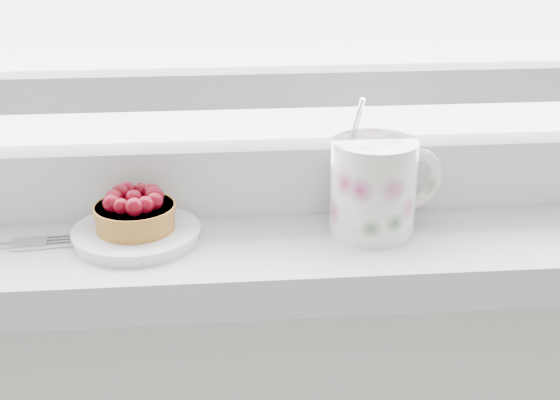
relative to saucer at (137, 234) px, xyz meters
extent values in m
cube|color=silver|center=(0.09, 0.01, -0.03)|extent=(1.60, 0.20, 0.04)
cube|color=silver|center=(0.09, 0.08, 0.03)|extent=(1.30, 0.05, 0.07)
cube|color=silver|center=(0.09, 0.08, 0.12)|extent=(1.30, 0.04, 0.04)
cylinder|color=white|center=(0.00, 0.00, 0.00)|extent=(0.12, 0.12, 0.01)
cylinder|color=#975E21|center=(0.00, 0.00, 0.02)|extent=(0.07, 0.07, 0.02)
cylinder|color=#975E21|center=(0.00, 0.00, 0.03)|extent=(0.08, 0.08, 0.01)
sphere|color=#4B040D|center=(0.00, 0.00, 0.04)|extent=(0.02, 0.02, 0.02)
sphere|color=#4B040D|center=(0.02, 0.00, 0.04)|extent=(0.02, 0.02, 0.02)
sphere|color=#4B040D|center=(0.02, 0.01, 0.04)|extent=(0.02, 0.02, 0.02)
sphere|color=#4B040D|center=(0.01, 0.02, 0.04)|extent=(0.02, 0.02, 0.02)
sphere|color=#4B040D|center=(-0.01, 0.02, 0.04)|extent=(0.02, 0.02, 0.02)
sphere|color=#4B040D|center=(-0.01, 0.01, 0.04)|extent=(0.02, 0.02, 0.02)
sphere|color=#4B040D|center=(-0.02, 0.00, 0.04)|extent=(0.02, 0.02, 0.02)
sphere|color=#4B040D|center=(-0.02, -0.01, 0.04)|extent=(0.02, 0.02, 0.02)
sphere|color=#4B040D|center=(-0.01, -0.02, 0.04)|extent=(0.02, 0.02, 0.02)
sphere|color=#4B040D|center=(0.00, -0.02, 0.04)|extent=(0.02, 0.02, 0.02)
sphere|color=#4B040D|center=(0.01, -0.02, 0.04)|extent=(0.02, 0.02, 0.02)
sphere|color=#4B040D|center=(0.02, -0.01, 0.04)|extent=(0.02, 0.02, 0.02)
cylinder|color=white|center=(0.23, 0.00, 0.04)|extent=(0.10, 0.10, 0.09)
cylinder|color=black|center=(0.23, 0.00, 0.08)|extent=(0.07, 0.07, 0.01)
torus|color=white|center=(0.27, 0.01, 0.04)|extent=(0.07, 0.03, 0.06)
cylinder|color=silver|center=(0.21, 0.01, 0.10)|extent=(0.01, 0.02, 0.06)
cube|color=silver|center=(-0.13, -0.01, 0.00)|extent=(0.02, 0.01, 0.00)
cube|color=silver|center=(-0.10, 0.00, 0.00)|extent=(0.03, 0.03, 0.00)
cube|color=silver|center=(-0.07, -0.01, 0.00)|extent=(0.04, 0.01, 0.00)
cube|color=silver|center=(-0.07, 0.00, 0.00)|extent=(0.04, 0.01, 0.00)
cube|color=silver|center=(-0.07, 0.00, 0.00)|extent=(0.04, 0.01, 0.00)
cube|color=silver|center=(-0.07, 0.01, 0.00)|extent=(0.04, 0.01, 0.00)
camera|label=1|loc=(0.08, -0.69, 0.31)|focal=50.00mm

